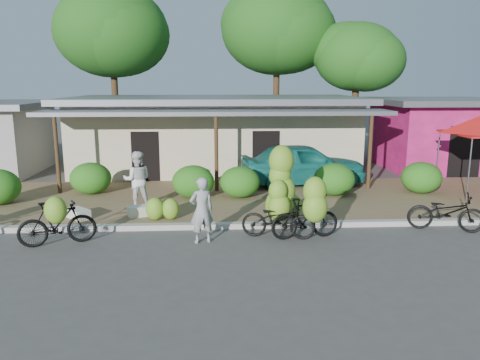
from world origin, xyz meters
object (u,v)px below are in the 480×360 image
(bike_left, at_px, (57,222))
(sack_far, at_px, (78,214))
(bike_center, at_px, (279,202))
(teal_van, at_px, (303,164))
(tree_near_right, at_px, (353,55))
(bike_far_right, at_px, (446,212))
(bystander, at_px, (137,180))
(vendor, at_px, (202,210))
(tree_center_right, at_px, (274,28))
(tree_far_center, at_px, (108,30))
(bike_right, at_px, (308,213))
(sack_near, at_px, (143,211))

(bike_left, bearing_deg, sack_far, -16.37)
(bike_center, relative_size, teal_van, 0.50)
(tree_near_right, distance_m, bike_left, 18.46)
(tree_near_right, bearing_deg, bike_far_right, -94.73)
(bike_left, relative_size, bystander, 1.09)
(bike_far_right, xyz_separation_m, vendor, (-6.63, -0.60, 0.32))
(tree_center_right, height_order, bike_center, tree_center_right)
(tree_far_center, height_order, tree_center_right, tree_center_right)
(tree_center_right, bearing_deg, bike_far_right, -79.12)
(teal_van, bearing_deg, tree_center_right, -6.20)
(bike_center, bearing_deg, bike_right, -114.20)
(tree_far_center, xyz_separation_m, tree_near_right, (13.00, -1.50, -1.36))
(bystander, bearing_deg, bike_far_right, 158.17)
(teal_van, bearing_deg, bike_left, 124.12)
(tree_center_right, xyz_separation_m, bike_right, (-1.02, -15.76, -6.22))
(tree_far_center, relative_size, bike_center, 3.82)
(tree_far_center, xyz_separation_m, tree_center_right, (9.00, 0.50, 0.21))
(bike_far_right, height_order, sack_far, bike_far_right)
(bike_right, height_order, vendor, bike_right)
(tree_far_center, relative_size, vendor, 5.36)
(tree_near_right, relative_size, bike_right, 3.78)
(vendor, bearing_deg, bike_far_right, 166.54)
(bike_right, xyz_separation_m, bystander, (-4.77, 3.08, 0.27))
(bike_center, xyz_separation_m, bike_right, (0.66, -0.52, -0.15))
(bike_center, xyz_separation_m, bystander, (-4.11, 2.56, 0.12))
(bike_left, xyz_separation_m, sack_far, (-0.06, 2.00, -0.36))
(tree_center_right, distance_m, sack_far, 17.01)
(tree_near_right, bearing_deg, tree_far_center, 173.42)
(bike_far_right, distance_m, teal_van, 6.27)
(sack_far, distance_m, bystander, 2.05)
(sack_far, bearing_deg, bike_right, -17.22)
(bike_left, height_order, bike_far_right, bike_left)
(tree_far_center, relative_size, sack_far, 12.10)
(sack_far, bearing_deg, tree_near_right, 46.14)
(bike_right, height_order, teal_van, bike_right)
(tree_center_right, xyz_separation_m, bike_far_right, (2.91, -15.15, -6.44))
(tree_near_right, height_order, bike_center, tree_near_right)
(bike_left, relative_size, bike_right, 1.03)
(bike_center, bearing_deg, tree_far_center, 40.49)
(bystander, bearing_deg, bike_right, 141.19)
(bike_center, height_order, vendor, bike_center)
(tree_center_right, relative_size, teal_van, 1.97)
(tree_center_right, height_order, bike_left, tree_center_right)
(tree_center_right, relative_size, bike_right, 4.97)
(bike_center, bearing_deg, sack_far, 89.85)
(vendor, bearing_deg, sack_far, -46.81)
(tree_far_center, distance_m, sack_far, 14.90)
(sack_near, bearing_deg, teal_van, 35.84)
(tree_center_right, xyz_separation_m, vendor, (-3.72, -15.75, -6.12))
(bike_far_right, xyz_separation_m, bystander, (-8.71, 2.47, 0.49))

